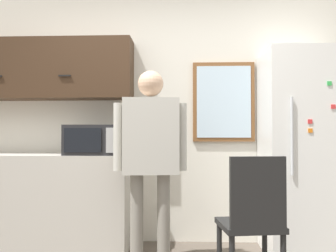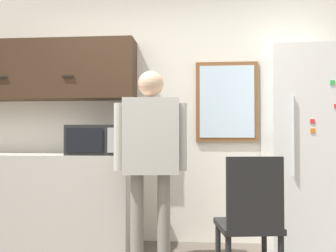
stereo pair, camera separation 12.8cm
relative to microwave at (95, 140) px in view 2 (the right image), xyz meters
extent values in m
cube|color=silver|center=(0.58, 0.42, 0.29)|extent=(6.00, 0.06, 2.70)
cube|color=#BCB7AD|center=(-0.64, 0.09, -0.60)|extent=(1.96, 0.60, 0.92)
cube|color=#3D2819|center=(-0.64, 0.23, 0.72)|extent=(1.96, 0.31, 0.61)
cube|color=black|center=(-0.98, 0.06, 0.63)|extent=(0.12, 0.01, 0.01)
cube|color=black|center=(-0.30, 0.06, 0.63)|extent=(0.12, 0.01, 0.01)
cube|color=#232326|center=(0.00, 0.00, 0.00)|extent=(0.48, 0.38, 0.28)
cube|color=black|center=(-0.04, -0.19, 0.00)|extent=(0.34, 0.01, 0.22)
cube|color=#B2B2B2|center=(0.20, -0.19, 0.00)|extent=(0.07, 0.01, 0.23)
cylinder|color=gray|center=(0.47, -0.37, -0.67)|extent=(0.11, 0.11, 0.77)
cylinder|color=gray|center=(0.69, -0.35, -0.67)|extent=(0.11, 0.11, 0.77)
cube|color=beige|center=(0.58, -0.36, 0.04)|extent=(0.49, 0.27, 0.64)
sphere|color=#D8AD8C|center=(0.58, -0.36, 0.48)|extent=(0.22, 0.22, 0.22)
cylinder|color=beige|center=(0.31, -0.39, 0.03)|extent=(0.07, 0.07, 0.57)
cylinder|color=beige|center=(0.86, -0.33, 0.03)|extent=(0.07, 0.07, 0.57)
cube|color=white|center=(1.98, 0.04, -0.11)|extent=(0.72, 0.67, 1.89)
cylinder|color=silver|center=(1.78, -0.32, 0.04)|extent=(0.02, 0.02, 0.66)
cube|color=red|center=(2.13, -0.30, 0.29)|extent=(0.04, 0.01, 0.04)
cube|color=orange|center=(1.94, -0.30, 0.08)|extent=(0.04, 0.01, 0.04)
cube|color=red|center=(1.94, -0.30, 0.16)|extent=(0.04, 0.01, 0.04)
cube|color=green|center=(2.10, -0.30, 0.48)|extent=(0.04, 0.01, 0.04)
cube|color=black|center=(1.34, -0.80, -0.60)|extent=(0.47, 0.47, 0.04)
cylinder|color=black|center=(1.48, -0.60, -0.84)|extent=(0.04, 0.04, 0.44)
cylinder|color=black|center=(1.13, -0.65, -0.84)|extent=(0.04, 0.04, 0.44)
cube|color=black|center=(1.36, -0.98, -0.34)|extent=(0.38, 0.09, 0.48)
cube|color=brown|center=(1.28, 0.38, 0.39)|extent=(0.63, 0.04, 0.82)
cube|color=silver|center=(1.28, 0.36, 0.39)|extent=(0.55, 0.01, 0.74)
camera|label=1|loc=(0.87, -3.51, 0.04)|focal=40.00mm
camera|label=2|loc=(1.00, -3.51, 0.04)|focal=40.00mm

